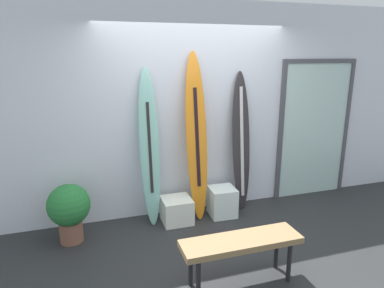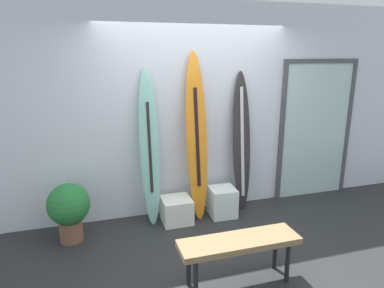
{
  "view_description": "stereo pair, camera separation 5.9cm",
  "coord_description": "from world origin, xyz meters",
  "px_view_note": "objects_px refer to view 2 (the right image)",
  "views": [
    {
      "loc": [
        -1.37,
        -3.05,
        2.14
      ],
      "look_at": [
        -0.11,
        0.95,
        1.02
      ],
      "focal_mm": 31.83,
      "sensor_mm": 36.0,
      "label": 1
    },
    {
      "loc": [
        -1.32,
        -3.07,
        2.14
      ],
      "look_at": [
        -0.11,
        0.95,
        1.02
      ],
      "focal_mm": 31.83,
      "sensor_mm": 36.0,
      "label": 2
    }
  ],
  "objects_px": {
    "surfboard_sunset": "(197,139)",
    "display_block_center": "(222,202)",
    "surfboard_charcoal": "(241,143)",
    "potted_plant": "(69,208)",
    "surfboard_seafoam": "(149,148)",
    "glass_door": "(316,127)",
    "display_block_left": "(177,210)",
    "bench": "(239,245)"
  },
  "relations": [
    {
      "from": "glass_door",
      "to": "surfboard_sunset",
      "type": "bearing_deg",
      "value": -174.58
    },
    {
      "from": "surfboard_charcoal",
      "to": "display_block_center",
      "type": "distance_m",
      "value": 0.84
    },
    {
      "from": "display_block_left",
      "to": "surfboard_seafoam",
      "type": "bearing_deg",
      "value": 156.78
    },
    {
      "from": "surfboard_seafoam",
      "to": "glass_door",
      "type": "height_order",
      "value": "glass_door"
    },
    {
      "from": "surfboard_sunset",
      "to": "display_block_center",
      "type": "bearing_deg",
      "value": -18.52
    },
    {
      "from": "surfboard_sunset",
      "to": "bench",
      "type": "xyz_separation_m",
      "value": [
        -0.05,
        -1.49,
        -0.66
      ]
    },
    {
      "from": "glass_door",
      "to": "potted_plant",
      "type": "relative_size",
      "value": 2.94
    },
    {
      "from": "display_block_left",
      "to": "bench",
      "type": "height_order",
      "value": "bench"
    },
    {
      "from": "surfboard_charcoal",
      "to": "bench",
      "type": "distance_m",
      "value": 1.79
    },
    {
      "from": "surfboard_sunset",
      "to": "display_block_left",
      "type": "distance_m",
      "value": 0.97
    },
    {
      "from": "surfboard_seafoam",
      "to": "potted_plant",
      "type": "relative_size",
      "value": 2.83
    },
    {
      "from": "display_block_center",
      "to": "bench",
      "type": "xyz_separation_m",
      "value": [
        -0.39,
        -1.38,
        0.22
      ]
    },
    {
      "from": "surfboard_charcoal",
      "to": "glass_door",
      "type": "height_order",
      "value": "glass_door"
    },
    {
      "from": "surfboard_sunset",
      "to": "display_block_center",
      "type": "xyz_separation_m",
      "value": [
        0.33,
        -0.11,
        -0.88
      ]
    },
    {
      "from": "potted_plant",
      "to": "bench",
      "type": "xyz_separation_m",
      "value": [
        1.56,
        -1.29,
        -0.0
      ]
    },
    {
      "from": "display_block_left",
      "to": "display_block_center",
      "type": "relative_size",
      "value": 0.97
    },
    {
      "from": "display_block_center",
      "to": "potted_plant",
      "type": "distance_m",
      "value": 1.96
    },
    {
      "from": "surfboard_sunset",
      "to": "bench",
      "type": "distance_m",
      "value": 1.63
    },
    {
      "from": "surfboard_sunset",
      "to": "potted_plant",
      "type": "relative_size",
      "value": 3.1
    },
    {
      "from": "display_block_center",
      "to": "glass_door",
      "type": "relative_size",
      "value": 0.19
    },
    {
      "from": "surfboard_sunset",
      "to": "glass_door",
      "type": "xyz_separation_m",
      "value": [
        1.93,
        0.18,
        -0.01
      ]
    },
    {
      "from": "surfboard_charcoal",
      "to": "potted_plant",
      "type": "relative_size",
      "value": 2.73
    },
    {
      "from": "surfboard_sunset",
      "to": "display_block_left",
      "type": "relative_size",
      "value": 5.78
    },
    {
      "from": "potted_plant",
      "to": "display_block_left",
      "type": "bearing_deg",
      "value": 4.09
    },
    {
      "from": "surfboard_sunset",
      "to": "glass_door",
      "type": "height_order",
      "value": "surfboard_sunset"
    },
    {
      "from": "glass_door",
      "to": "display_block_left",
      "type": "bearing_deg",
      "value": -172.54
    },
    {
      "from": "surfboard_seafoam",
      "to": "bench",
      "type": "relative_size",
      "value": 1.74
    },
    {
      "from": "surfboard_seafoam",
      "to": "surfboard_sunset",
      "type": "bearing_deg",
      "value": -2.05
    },
    {
      "from": "surfboard_seafoam",
      "to": "surfboard_sunset",
      "type": "distance_m",
      "value": 0.62
    },
    {
      "from": "surfboard_seafoam",
      "to": "glass_door",
      "type": "bearing_deg",
      "value": 3.62
    },
    {
      "from": "surfboard_charcoal",
      "to": "potted_plant",
      "type": "bearing_deg",
      "value": -173.39
    },
    {
      "from": "display_block_center",
      "to": "bench",
      "type": "bearing_deg",
      "value": -105.7
    },
    {
      "from": "display_block_center",
      "to": "bench",
      "type": "distance_m",
      "value": 1.45
    },
    {
      "from": "surfboard_seafoam",
      "to": "display_block_center",
      "type": "distance_m",
      "value": 1.25
    },
    {
      "from": "display_block_left",
      "to": "display_block_center",
      "type": "xyz_separation_m",
      "value": [
        0.64,
        -0.0,
        0.03
      ]
    },
    {
      "from": "glass_door",
      "to": "bench",
      "type": "bearing_deg",
      "value": -139.87
    },
    {
      "from": "surfboard_seafoam",
      "to": "bench",
      "type": "bearing_deg",
      "value": -69.71
    },
    {
      "from": "surfboard_seafoam",
      "to": "surfboard_sunset",
      "type": "relative_size",
      "value": 0.92
    },
    {
      "from": "potted_plant",
      "to": "surfboard_seafoam",
      "type": "bearing_deg",
      "value": 12.73
    },
    {
      "from": "glass_door",
      "to": "potted_plant",
      "type": "height_order",
      "value": "glass_door"
    },
    {
      "from": "potted_plant",
      "to": "bench",
      "type": "relative_size",
      "value": 0.61
    },
    {
      "from": "potted_plant",
      "to": "display_block_center",
      "type": "bearing_deg",
      "value": 2.69
    }
  ]
}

